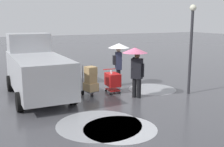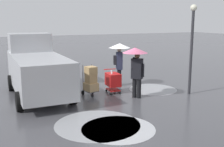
{
  "view_description": "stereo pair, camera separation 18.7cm",
  "coord_description": "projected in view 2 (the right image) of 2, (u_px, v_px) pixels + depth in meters",
  "views": [
    {
      "loc": [
        5.52,
        10.87,
        3.25
      ],
      "look_at": [
        0.59,
        0.85,
        1.05
      ],
      "focal_mm": 44.31,
      "sensor_mm": 36.0,
      "label": 1
    },
    {
      "loc": [
        5.35,
        10.95,
        3.25
      ],
      "look_at": [
        0.59,
        0.85,
        1.05
      ],
      "focal_mm": 44.31,
      "sensor_mm": 36.0,
      "label": 2
    }
  ],
  "objects": [
    {
      "name": "ground_plane",
      "position": [
        116.0,
        92.0,
        12.59
      ],
      "size": [
        90.0,
        90.0,
        0.0
      ],
      "primitive_type": "plane",
      "color": "#4C4C51"
    },
    {
      "name": "street_lamp",
      "position": [
        192.0,
        40.0,
        11.78
      ],
      "size": [
        0.28,
        0.28,
        3.86
      ],
      "color": "#2D2D33",
      "rests_on": "ground"
    },
    {
      "name": "slush_patch_near_cluster",
      "position": [
        98.0,
        124.0,
        8.67
      ],
      "size": [
        2.7,
        2.7,
        0.01
      ],
      "primitive_type": "cylinder",
      "color": "#999BA0",
      "rests_on": "ground"
    },
    {
      "name": "pedestrian_pink_side",
      "position": [
        119.0,
        54.0,
        13.45
      ],
      "size": [
        1.04,
        1.04,
        2.15
      ],
      "color": "black",
      "rests_on": "ground"
    },
    {
      "name": "slush_patch_under_van",
      "position": [
        118.0,
        129.0,
        8.34
      ],
      "size": [
        2.25,
        2.25,
        0.01
      ],
      "primitive_type": "cylinder",
      "color": "silver",
      "rests_on": "ground"
    },
    {
      "name": "hand_dolly_boxes",
      "position": [
        91.0,
        80.0,
        11.82
      ],
      "size": [
        0.62,
        0.77,
        1.32
      ],
      "color": "#515156",
      "rests_on": "ground"
    },
    {
      "name": "shopping_cart_vendor",
      "position": [
        113.0,
        80.0,
        12.34
      ],
      "size": [
        0.61,
        0.86,
        1.04
      ],
      "color": "red",
      "rests_on": "ground"
    },
    {
      "name": "pedestrian_black_side",
      "position": [
        136.0,
        60.0,
        11.38
      ],
      "size": [
        1.04,
        1.04,
        2.15
      ],
      "color": "black",
      "rests_on": "ground"
    },
    {
      "name": "cargo_van_parked_right",
      "position": [
        37.0,
        69.0,
        11.8
      ],
      "size": [
        2.23,
        5.36,
        2.6
      ],
      "color": "#B7BABF",
      "rests_on": "ground"
    },
    {
      "name": "slush_patch_mid_street",
      "position": [
        153.0,
        89.0,
        13.02
      ],
      "size": [
        2.23,
        2.23,
        0.01
      ],
      "primitive_type": "cylinder",
      "color": "#999BA0",
      "rests_on": "ground"
    }
  ]
}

